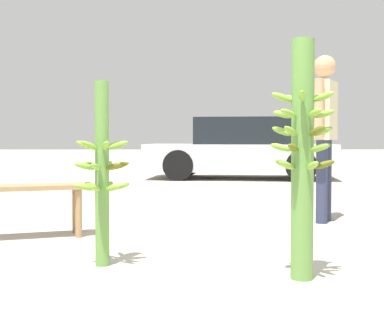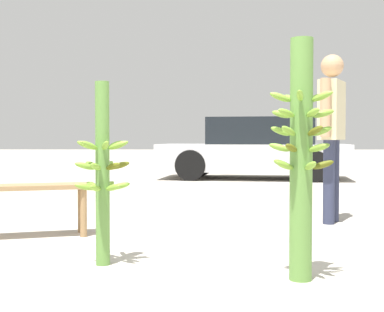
% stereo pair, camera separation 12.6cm
% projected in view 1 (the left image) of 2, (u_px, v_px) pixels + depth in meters
% --- Properties ---
extents(ground_plane, '(80.00, 80.00, 0.00)m').
position_uv_depth(ground_plane, '(197.00, 283.00, 3.22)').
color(ground_plane, '#B2AA9E').
extents(banana_stalk_left, '(0.38, 0.39, 1.27)m').
position_uv_depth(banana_stalk_left, '(102.00, 172.00, 3.65)').
color(banana_stalk_left, '#5B8C3D').
rests_on(banana_stalk_left, ground_plane).
extents(banana_stalk_center, '(0.41, 0.40, 1.49)m').
position_uv_depth(banana_stalk_center, '(302.00, 155.00, 3.29)').
color(banana_stalk_center, '#5B8C3D').
rests_on(banana_stalk_center, ground_plane).
extents(vendor_person, '(0.38, 0.61, 1.74)m').
position_uv_depth(vendor_person, '(324.00, 122.00, 5.56)').
color(vendor_person, '#2D334C').
rests_on(vendor_person, ground_plane).
extents(market_bench, '(1.29, 0.70, 0.47)m').
position_uv_depth(market_bench, '(17.00, 195.00, 4.65)').
color(market_bench, '#99754C').
rests_on(market_bench, ground_plane).
extents(parked_car, '(4.24, 2.24, 1.33)m').
position_uv_depth(parked_car, '(242.00, 149.00, 11.70)').
color(parked_car, silver).
rests_on(parked_car, ground_plane).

